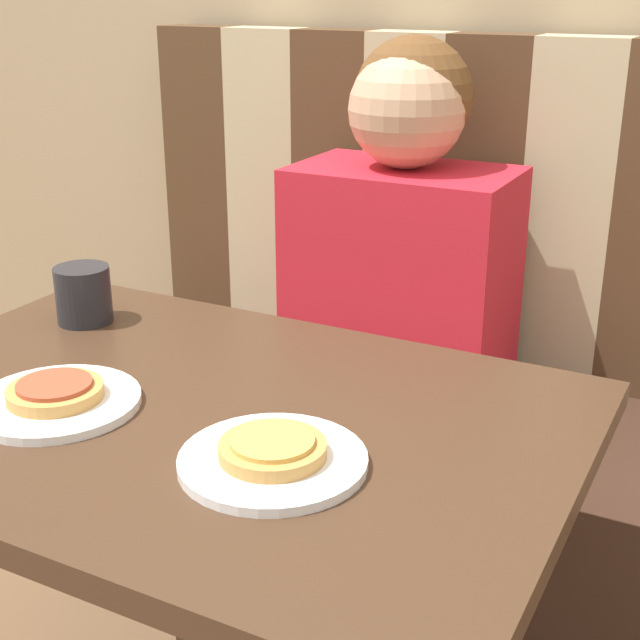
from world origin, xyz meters
The scene contains 9 objects.
booth_seat centered at (0.00, 0.69, 0.22)m, with size 1.40×0.56×0.44m.
booth_backrest centered at (0.00, 0.92, 0.78)m, with size 1.40×0.09×0.69m.
dining_table centered at (0.00, 0.00, 0.61)m, with size 0.97×0.67×0.71m.
person centered at (0.00, 0.69, 0.77)m, with size 0.42×0.27×0.70m.
plate_left centered at (-0.16, -0.09, 0.71)m, with size 0.22×0.22×0.01m.
plate_right centered at (0.16, -0.09, 0.71)m, with size 0.22×0.22×0.01m.
pizza_left centered at (-0.16, -0.09, 0.73)m, with size 0.12×0.12×0.02m.
pizza_right centered at (0.16, -0.09, 0.73)m, with size 0.12×0.12×0.02m.
drinking_cup centered at (-0.34, 0.17, 0.75)m, with size 0.09×0.09×0.09m.
Camera 1 is at (0.62, -0.85, 1.22)m, focal length 50.00 mm.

